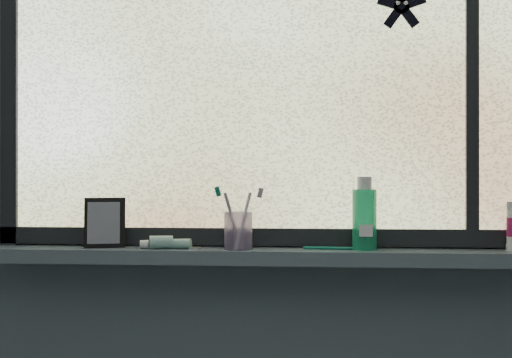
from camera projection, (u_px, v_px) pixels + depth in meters
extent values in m
cube|color=#9EA3A8|center=(264.00, 169.00, 1.71)|extent=(3.00, 0.01, 2.50)
cube|color=#4B5A64|center=(263.00, 256.00, 1.63)|extent=(1.62, 0.14, 0.04)
cube|color=silver|center=(264.00, 75.00, 1.69)|extent=(1.50, 0.01, 1.00)
cube|color=black|center=(264.00, 237.00, 1.68)|extent=(1.60, 0.03, 0.05)
cube|color=black|center=(10.00, 78.00, 1.74)|extent=(0.05, 0.03, 1.10)
cube|color=black|center=(471.00, 71.00, 1.64)|extent=(0.03, 0.03, 1.00)
cube|color=black|center=(105.00, 223.00, 1.67)|extent=(0.13, 0.09, 0.15)
cylinder|color=#A690BF|center=(238.00, 231.00, 1.62)|extent=(0.08, 0.08, 0.11)
cylinder|color=#21AC74|center=(364.00, 213.00, 1.61)|extent=(0.09, 0.09, 0.17)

